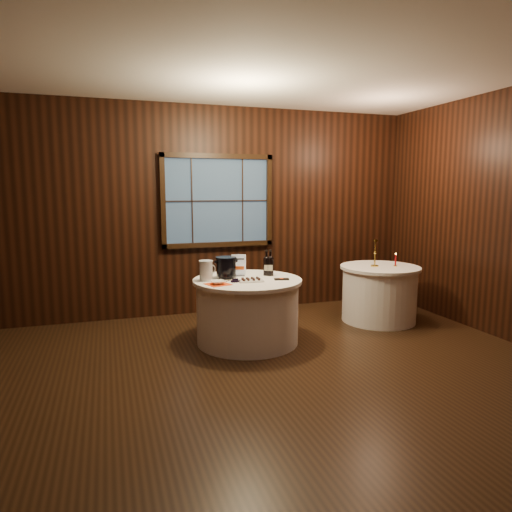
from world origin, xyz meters
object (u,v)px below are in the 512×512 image
object	(u,v)px
chocolate_box	(282,279)
red_candle	(396,261)
port_bottle_right	(270,264)
grape_bunch	(235,280)
main_table	(247,311)
ice_bucket	(226,267)
side_table	(379,293)
chocolate_plate	(251,280)
brass_candlestick	(375,257)
port_bottle_left	(266,265)
glass_pitcher	(206,270)
sign_stand	(239,269)
cracker_bowl	(218,282)

from	to	relation	value
chocolate_box	red_candle	world-z (taller)	red_candle
port_bottle_right	chocolate_box	bearing A→B (deg)	-60.17
grape_bunch	main_table	bearing A→B (deg)	35.54
ice_bucket	grape_bunch	distance (m)	0.29
main_table	side_table	size ratio (longest dim) A/B	1.19
port_bottle_right	chocolate_plate	xyz separation A→B (m)	(-0.33, -0.26, -0.12)
grape_bunch	brass_candlestick	size ratio (longest dim) A/B	0.48
chocolate_box	port_bottle_left	bearing A→B (deg)	117.59
ice_bucket	glass_pitcher	xyz separation A→B (m)	(-0.26, -0.07, -0.01)
side_table	main_table	bearing A→B (deg)	-171.47
sign_stand	port_bottle_right	size ratio (longest dim) A/B	0.86
side_table	port_bottle_right	world-z (taller)	port_bottle_right
grape_bunch	sign_stand	bearing A→B (deg)	66.89
chocolate_plate	glass_pitcher	distance (m)	0.52
main_table	sign_stand	xyz separation A→B (m)	(-0.05, 0.19, 0.48)
port_bottle_left	brass_candlestick	bearing A→B (deg)	23.37
side_table	glass_pitcher	distance (m)	2.54
side_table	port_bottle_left	distance (m)	1.80
port_bottle_right	brass_candlestick	bearing A→B (deg)	28.65
ice_bucket	brass_candlestick	size ratio (longest dim) A/B	0.68
chocolate_plate	brass_candlestick	bearing A→B (deg)	13.00
port_bottle_right	grape_bunch	distance (m)	0.58
red_candle	port_bottle_right	bearing A→B (deg)	-176.37
glass_pitcher	chocolate_plate	bearing A→B (deg)	-45.15
cracker_bowl	red_candle	xyz separation A→B (m)	(2.59, 0.43, 0.05)
grape_bunch	port_bottle_left	bearing A→B (deg)	30.35
port_bottle_right	red_candle	bearing A→B (deg)	25.58
brass_candlestick	port_bottle_right	bearing A→B (deg)	-173.30
chocolate_box	port_bottle_right	bearing A→B (deg)	111.38
sign_stand	glass_pitcher	bearing A→B (deg)	-146.16
ice_bucket	grape_bunch	xyz separation A→B (m)	(0.03, -0.26, -0.11)
main_table	chocolate_plate	distance (m)	0.42
glass_pitcher	red_candle	size ratio (longest dim) A/B	1.29
chocolate_plate	port_bottle_left	bearing A→B (deg)	44.64
main_table	brass_candlestick	distance (m)	2.00
side_table	ice_bucket	bearing A→B (deg)	-175.64
sign_stand	grape_bunch	distance (m)	0.35
sign_stand	port_bottle_left	distance (m)	0.34
port_bottle_right	red_candle	world-z (taller)	port_bottle_right
side_table	red_candle	bearing A→B (deg)	-20.19
sign_stand	cracker_bowl	size ratio (longest dim) A/B	1.76
brass_candlestick	cracker_bowl	bearing A→B (deg)	-167.95
cracker_bowl	sign_stand	bearing A→B (deg)	47.46
main_table	grape_bunch	distance (m)	0.46
sign_stand	port_bottle_left	bearing A→B (deg)	10.48
port_bottle_right	red_candle	size ratio (longest dim) A/B	1.76
sign_stand	chocolate_box	bearing A→B (deg)	-22.78
side_table	brass_candlestick	size ratio (longest dim) A/B	2.90
side_table	grape_bunch	distance (m)	2.27
brass_candlestick	sign_stand	bearing A→B (deg)	-176.76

